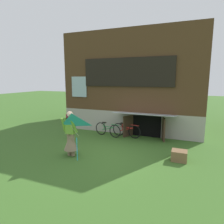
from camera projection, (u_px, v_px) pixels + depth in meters
The scene contains 7 objects.
ground_plane at pixel (102, 155), 7.38m from camera, with size 60.00×60.00×0.00m, color #386023.
log_house at pixel (140, 82), 12.13m from camera, with size 7.32×6.49×5.27m.
person at pixel (71, 137), 7.20m from camera, with size 0.61×0.53×1.68m.
kite at pixel (72, 124), 6.50m from camera, with size 0.90×0.84×1.64m.
bicycle_red at pixel (126, 130), 9.59m from camera, with size 1.50×0.29×0.69m.
bicycle_green at pixel (108, 130), 9.72m from camera, with size 1.49×0.38×0.69m.
wooden_crate at pixel (179, 156), 6.82m from camera, with size 0.52×0.45×0.37m, color brown.
Camera 1 is at (2.95, -6.35, 2.85)m, focal length 31.32 mm.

